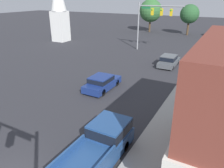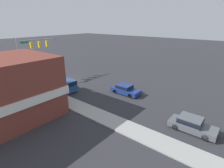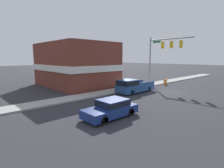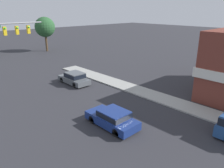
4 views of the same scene
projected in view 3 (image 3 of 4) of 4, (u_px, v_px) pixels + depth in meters
The scene contains 7 objects.
ground_plane at pixel (170, 92), 23.23m from camera, with size 200.00×200.00×0.00m, color #2D2D33.
sidewalk_curb at pixel (137, 87), 27.35m from camera, with size 2.40×60.00×0.14m.
near_signal_assembly at pixel (163, 50), 27.58m from camera, with size 7.30×0.49×7.91m.
car_lead at pixel (111, 108), 13.56m from camera, with size 1.94×4.45×1.39m.
pickup_truck_parked at pixel (133, 86), 22.88m from camera, with size 2.07×5.74×1.84m.
construction_barrel at pixel (165, 82), 29.61m from camera, with size 0.57×0.57×0.98m.
corner_brick_building at pixel (76, 65), 28.63m from camera, with size 12.94×9.24×6.89m.
Camera 3 is at (-11.40, 21.22, 4.60)m, focal length 28.00 mm.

